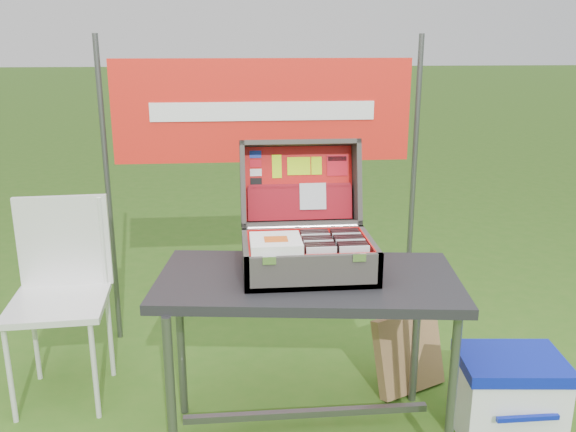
{
  "coord_description": "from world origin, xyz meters",
  "views": [
    {
      "loc": [
        -0.17,
        -2.2,
        1.66
      ],
      "look_at": [
        0.04,
        0.1,
        1.0
      ],
      "focal_mm": 38.0,
      "sensor_mm": 36.0,
      "label": 1
    }
  ],
  "objects": [
    {
      "name": "suitcase_liner_wall_left",
      "position": [
        -0.12,
        0.1,
        0.83
      ],
      "size": [
        0.01,
        0.33,
        0.12
      ],
      "primitive_type": "cube",
      "color": "red",
      "rests_on": "suitcase_base_bottom"
    },
    {
      "name": "suitcase_base_wall_back",
      "position": [
        0.12,
        0.28,
        0.82
      ],
      "size": [
        0.53,
        0.02,
        0.14
      ],
      "primitive_type": "cube",
      "color": "#4C4843",
      "rests_on": "table_top"
    },
    {
      "name": "chair",
      "position": [
        -1.0,
        0.49,
        0.48
      ],
      "size": [
        0.46,
        0.5,
        0.95
      ],
      "primitive_type": null,
      "rotation": [
        0.0,
        0.0,
        0.06
      ],
      "color": "silver",
      "rests_on": "ground"
    },
    {
      "name": "suitcase_liner_wall_back",
      "position": [
        0.12,
        0.26,
        0.83
      ],
      "size": [
        0.48,
        0.01,
        0.12
      ],
      "primitive_type": "cube",
      "color": "red",
      "rests_on": "suitcase_base_bottom"
    },
    {
      "name": "cd_left_6",
      "position": [
        0.16,
        0.08,
        0.85
      ],
      "size": [
        0.12,
        0.01,
        0.13
      ],
      "primitive_type": "cube",
      "color": "black",
      "rests_on": "suitcase_liner_floor"
    },
    {
      "name": "songbook_graphic",
      "position": [
        -0.01,
        0.02,
        0.93
      ],
      "size": [
        0.09,
        0.07,
        0.0
      ],
      "primitive_type": "cube",
      "color": "#D85919",
      "rests_on": "songbook_6"
    },
    {
      "name": "suitcase_liner_wall_right",
      "position": [
        0.36,
        0.1,
        0.83
      ],
      "size": [
        0.01,
        0.33,
        0.12
      ],
      "primitive_type": "cube",
      "color": "red",
      "rests_on": "suitcase_base_bottom"
    },
    {
      "name": "chair_backrest",
      "position": [
        -1.0,
        0.69,
        0.73
      ],
      "size": [
        0.43,
        0.05,
        0.45
      ],
      "primitive_type": "cube",
      "rotation": [
        0.0,
        0.0,
        0.06
      ],
      "color": "silver",
      "rests_on": "chair_seat"
    },
    {
      "name": "banner_post_left",
      "position": [
        -0.85,
        1.1,
        0.85
      ],
      "size": [
        0.03,
        0.03,
        1.7
      ],
      "primitive_type": "cylinder",
      "color": "#59595B",
      "rests_on": "ground"
    },
    {
      "name": "banner",
      "position": [
        0.0,
        1.09,
        1.3
      ],
      "size": [
        1.6,
        0.02,
        0.55
      ],
      "primitive_type": "cube",
      "color": "red",
      "rests_on": "banner_post_left"
    },
    {
      "name": "chair_upright_right",
      "position": [
        -0.81,
        0.69,
        0.71
      ],
      "size": [
        0.02,
        0.02,
        0.45
      ],
      "primitive_type": "cylinder",
      "color": "silver",
      "rests_on": "chair_seat"
    },
    {
      "name": "suitcase_liner_wall_front",
      "position": [
        0.12,
        -0.06,
        0.83
      ],
      "size": [
        0.48,
        0.01,
        0.12
      ],
      "primitive_type": "cube",
      "color": "red",
      "rests_on": "suitcase_base_bottom"
    },
    {
      "name": "suitcase_pocket_edge",
      "position": [
        0.12,
        0.42,
        1.04
      ],
      "size": [
        0.45,
        0.02,
        0.02
      ],
      "primitive_type": "cube",
      "rotation": [
        -1.8,
        0.0,
        0.0
      ],
      "color": "maroon",
      "rests_on": "suitcase_lid_pocket"
    },
    {
      "name": "suitcase_pocket_cd",
      "position": [
        0.18,
        0.4,
        1.0
      ],
      "size": [
        0.12,
        0.04,
        0.12
      ],
      "primitive_type": "cube",
      "rotation": [
        -1.8,
        0.0,
        0.0
      ],
      "color": "silver",
      "rests_on": "suitcase_lid_pocket"
    },
    {
      "name": "chair_leg_bl",
      "position": [
        -1.18,
        0.67,
        0.24
      ],
      "size": [
        0.02,
        0.02,
        0.49
      ],
      "primitive_type": "cylinder",
      "color": "silver",
      "rests_on": "ground"
    },
    {
      "name": "table_top",
      "position": [
        0.12,
        0.07,
        0.73
      ],
      "size": [
        1.27,
        0.75,
        0.04
      ],
      "primitive_type": "cube",
      "rotation": [
        0.0,
        0.0,
        -0.12
      ],
      "color": "black",
      "rests_on": "ground"
    },
    {
      "name": "cd_left_0",
      "position": [
        0.16,
        -0.04,
        0.85
      ],
      "size": [
        0.12,
        0.01,
        0.13
      ],
      "primitive_type": "cube",
      "color": "silver",
      "rests_on": "suitcase_liner_floor"
    },
    {
      "name": "table_leg_fr",
      "position": [
        0.66,
        -0.17,
        0.36
      ],
      "size": [
        0.04,
        0.04,
        0.71
      ],
      "primitive_type": "cylinder",
      "color": "#59595B",
      "rests_on": "ground"
    },
    {
      "name": "songbook_2",
      "position": [
        -0.01,
        0.03,
        0.91
      ],
      "size": [
        0.2,
        0.2,
        0.0
      ],
      "primitive_type": "cube",
      "color": "white",
      "rests_on": "suitcase_base_wall_front"
    },
    {
      "name": "chair_leg_br",
      "position": [
        -0.81,
        0.67,
        0.24
      ],
      "size": [
        0.02,
        0.02,
        0.49
      ],
      "primitive_type": "cylinder",
      "color": "silver",
      "rests_on": "ground"
    },
    {
      "name": "cd_right_5",
      "position": [
        0.28,
        0.06,
        0.85
      ],
      "size": [
        0.12,
        0.01,
        0.13
      ],
      "primitive_type": "cube",
      "color": "black",
      "rests_on": "suitcase_liner_floor"
    },
    {
      "name": "cd_right_2",
      "position": [
        0.28,
        0.0,
        0.85
      ],
      "size": [
        0.12,
        0.01,
        0.13
      ],
      "primitive_type": "cube",
      "color": "black",
      "rests_on": "suitcase_liner_floor"
    },
    {
      "name": "cd_left_2",
      "position": [
        0.16,
        0.0,
        0.85
      ],
      "size": [
        0.12,
        0.01,
        0.13
      ],
      "primitive_type": "cube",
      "color": "black",
      "rests_on": "suitcase_liner_floor"
    },
    {
      "name": "suitcase_lid_back",
      "position": [
        0.12,
        0.46,
        1.05
      ],
      "size": [
        0.53,
        0.11,
        0.37
      ],
      "primitive_type": "cube",
      "rotation": [
        -1.8,
        0.0,
        0.0
      ],
      "color": "#4C4843",
      "rests_on": "suitcase_base_wall_back"
    },
    {
      "name": "cd_right_10",
      "position": [
        0.28,
        0.17,
        0.85
      ],
      "size": [
        0.12,
        0.01,
        0.13
      ],
      "primitive_type": "cube",
      "color": "black",
      "rests_on": "suitcase_liner_floor"
    },
    {
      "name": "chair_upright_left",
      "position": [
        -1.18,
        0.69,
        0.71
      ],
      "size": [
        0.02,
        0.02,
        0.45
      ],
      "primitive_type": "cylinder",
      "color": "silver",
      "rests_on": "chair_seat"
    },
    {
      "name": "cd_left_5",
      "position": [
        0.16,
        0.06,
        0.85
      ],
      "size": [
        0.12,
        0.01,
        0.13
      ],
      "primitive_type": "cube",
      "color": "black",
      "rests_on": "suitcase_liner_floor"
    },
    {
      "name": "cardboard_box",
      "position": [
        0.66,
        0.42,
        0.19
      ],
      "size": [
        0.4,
        0.29,
        0.39
      ],
      "primitive_type": "cube",
      "rotation": [
        -0.26,
        0.0,
        0.43
      ],
      "color": "#A2804F",
      "rests_on": "ground"
    },
    {
      "name": "cooler_handle",
      "position": [
        0.98,
        -0.18,
        0.21
      ],
      "size": [
        0.26,
        0.02,
        0.02
      ],
      "primitive_type": "cube",
      "color": "#0A1996",
      "rests_on": "cooler_body"
    },
    {
      "name": "table",
      "position": [
        0.12,
        0.07,
        0.38
      ],
      "size": [
        1.27,
        0.75,
        0.75
      ],
      "primitive_type": null,
      "rotation": [
        0.0,
        0.0,
        -0.12
      ],
      "color": "black",
      "rests_on": "ground"
    },
    {
      "name": "cd_left_3",
      "position": [
        0.16,
        0.02,
        0.85
      ],
      "size": [
        0.12,
        0.01,
        0.13
      ],
      "primitive_type": "cube",
      "color": "black",
      "rests_on": "suitcase_liner_floor"
    },
    {
      "name": "suitcase",
      "position": [
        0.12,
        0.16,
        1.0
      ],
      "size": [
        0.53,
        0.54,
        0.49
      ],
      "primitive_type": null,
      "color": "#4C4843",
      "rests_on": "table"
    },
    {
      "name": "suitcase_latch_right",
      "position": [
        0.29,
        -0.09,
        0.88
      ],
      "size": [
        0.05,
        0.01,
        0.03
      ],
      "primitive_type": "cube",
      "color": "silver",
      "rests_on": "suitcase_base_wall_front"
    },
    {
      "name": "cd_left_10",
      "position": [
        0.16,
        0.17,
        0.85
      ],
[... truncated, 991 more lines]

